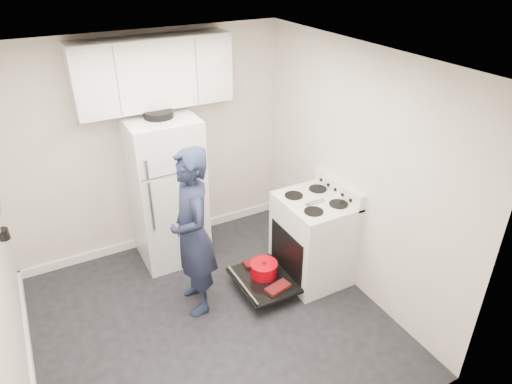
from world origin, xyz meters
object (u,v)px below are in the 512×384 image
open_oven_door (264,275)px  person (193,234)px  electric_range (312,240)px  refrigerator (167,190)px

open_oven_door → person: (-0.70, 0.13, 0.67)m
electric_range → person: size_ratio=0.64×
open_oven_door → person: 0.98m
electric_range → refrigerator: refrigerator is taller
electric_range → refrigerator: 1.68m
person → electric_range: bearing=88.5°
refrigerator → open_oven_door: bearing=-59.3°
electric_range → person: person is taller
electric_range → open_oven_door: 0.64m
electric_range → open_oven_door: (-0.57, 0.03, -0.28)m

